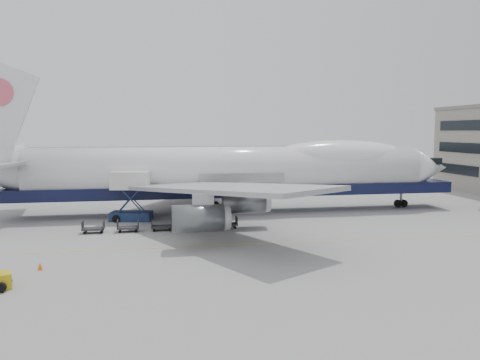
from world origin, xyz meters
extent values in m
plane|color=gray|center=(0.00, 0.00, 0.00)|extent=(260.00, 260.00, 0.00)
cube|color=gold|center=(0.00, -6.00, 0.01)|extent=(60.00, 0.15, 0.01)
cube|color=slate|center=(-10.00, 70.00, 3.50)|extent=(110.00, 8.00, 7.00)
cylinder|color=white|center=(0.00, 12.00, 5.70)|extent=(52.00, 6.40, 6.40)
cube|color=black|center=(1.00, 12.00, 3.14)|extent=(60.00, 5.76, 1.50)
cone|color=white|center=(29.00, 12.00, 5.70)|extent=(6.00, 6.40, 6.40)
ellipsoid|color=white|center=(15.60, 12.00, 7.46)|extent=(20.67, 5.78, 4.56)
cube|color=#9EA0A3|center=(-3.00, -2.28, 5.10)|extent=(20.35, 26.74, 2.26)
cube|color=#9EA0A3|center=(-3.00, 26.28, 5.10)|extent=(20.35, 26.74, 2.26)
cylinder|color=#595B60|center=(-6.00, 31.00, 2.90)|extent=(4.80, 2.60, 2.60)
cylinder|color=#595B60|center=(0.00, 22.00, 2.90)|extent=(4.80, 2.60, 2.60)
cylinder|color=#595B60|center=(0.00, 2.00, 2.90)|extent=(4.80, 2.60, 2.60)
cylinder|color=#595B60|center=(-6.00, -7.00, 2.90)|extent=(4.80, 2.60, 2.60)
cylinder|color=slate|center=(25.00, 12.00, 1.25)|extent=(0.36, 0.36, 2.50)
cylinder|color=black|center=(25.00, 12.00, 0.55)|extent=(1.10, 0.45, 1.10)
cylinder|color=slate|center=(-3.00, 9.00, 1.25)|extent=(0.36, 0.36, 2.50)
cylinder|color=black|center=(-3.00, 9.00, 0.55)|extent=(1.10, 0.45, 1.10)
cylinder|color=slate|center=(-3.00, 15.00, 1.25)|extent=(0.36, 0.36, 2.50)
cylinder|color=black|center=(-3.00, 15.00, 0.55)|extent=(1.10, 0.45, 1.10)
cube|color=navy|center=(-12.94, 8.40, 0.54)|extent=(5.31, 3.31, 1.09)
cube|color=silver|center=(-12.94, 8.40, 5.00)|extent=(4.97, 3.42, 2.17)
cube|color=navy|center=(-12.94, 7.31, 2.80)|extent=(3.48, 0.82, 3.90)
cube|color=navy|center=(-12.94, 9.49, 2.80)|extent=(3.48, 0.82, 3.90)
cube|color=slate|center=(-12.94, 9.98, 5.00)|extent=(2.56, 1.63, 0.15)
cylinder|color=black|center=(-14.72, 7.41, 0.44)|extent=(0.89, 0.35, 0.89)
cylinder|color=black|center=(-14.72, 9.39, 0.44)|extent=(0.89, 0.35, 0.89)
cylinder|color=black|center=(-11.16, 7.41, 0.44)|extent=(0.89, 0.35, 0.89)
cylinder|color=black|center=(-11.16, 9.39, 0.44)|extent=(0.89, 0.35, 0.89)
cylinder|color=black|center=(-20.31, -16.64, 0.35)|extent=(0.70, 0.30, 0.70)
cylinder|color=black|center=(-20.31, -15.34, 0.35)|extent=(0.70, 0.30, 0.70)
cone|color=orange|center=(-18.97, -11.52, 0.30)|extent=(0.39, 0.39, 0.61)
cube|color=orange|center=(-18.97, -11.52, 0.02)|extent=(0.41, 0.41, 0.03)
cube|color=#2D2D30|center=(-16.61, 1.81, 0.45)|extent=(2.30, 1.35, 0.18)
cube|color=#2D2D30|center=(-17.71, 1.81, 0.85)|extent=(0.08, 1.35, 0.90)
cube|color=#2D2D30|center=(-15.51, 1.81, 0.85)|extent=(0.08, 1.35, 0.90)
cylinder|color=black|center=(-17.46, 1.26, 0.15)|extent=(0.30, 0.12, 0.30)
cylinder|color=black|center=(-17.46, 2.36, 0.15)|extent=(0.30, 0.12, 0.30)
cylinder|color=black|center=(-15.76, 1.26, 0.15)|extent=(0.30, 0.12, 0.30)
cylinder|color=black|center=(-15.76, 2.36, 0.15)|extent=(0.30, 0.12, 0.30)
cube|color=#2D2D30|center=(-12.95, 1.81, 0.45)|extent=(2.30, 1.35, 0.18)
cube|color=#2D2D30|center=(-14.05, 1.81, 0.85)|extent=(0.08, 1.35, 0.90)
cube|color=#2D2D30|center=(-11.85, 1.81, 0.85)|extent=(0.08, 1.35, 0.90)
cylinder|color=black|center=(-13.80, 1.26, 0.15)|extent=(0.30, 0.12, 0.30)
cylinder|color=black|center=(-13.80, 2.36, 0.15)|extent=(0.30, 0.12, 0.30)
cylinder|color=black|center=(-12.10, 1.26, 0.15)|extent=(0.30, 0.12, 0.30)
cylinder|color=black|center=(-12.10, 2.36, 0.15)|extent=(0.30, 0.12, 0.30)
cube|color=#2D2D30|center=(-9.29, 1.81, 0.45)|extent=(2.30, 1.35, 0.18)
cube|color=#2D2D30|center=(-10.39, 1.81, 0.85)|extent=(0.08, 1.35, 0.90)
cube|color=#2D2D30|center=(-8.19, 1.81, 0.85)|extent=(0.08, 1.35, 0.90)
cylinder|color=black|center=(-10.14, 1.26, 0.15)|extent=(0.30, 0.12, 0.30)
cylinder|color=black|center=(-10.14, 2.36, 0.15)|extent=(0.30, 0.12, 0.30)
cylinder|color=black|center=(-8.44, 1.26, 0.15)|extent=(0.30, 0.12, 0.30)
cylinder|color=black|center=(-8.44, 2.36, 0.15)|extent=(0.30, 0.12, 0.30)
cube|color=#2D2D30|center=(-5.63, 1.81, 0.45)|extent=(2.30, 1.35, 0.18)
cube|color=#2D2D30|center=(-6.73, 1.81, 0.85)|extent=(0.08, 1.35, 0.90)
cube|color=#2D2D30|center=(-4.53, 1.81, 0.85)|extent=(0.08, 1.35, 0.90)
cylinder|color=black|center=(-6.48, 1.26, 0.15)|extent=(0.30, 0.12, 0.30)
cylinder|color=black|center=(-6.48, 2.36, 0.15)|extent=(0.30, 0.12, 0.30)
cylinder|color=black|center=(-4.78, 1.26, 0.15)|extent=(0.30, 0.12, 0.30)
cylinder|color=black|center=(-4.78, 2.36, 0.15)|extent=(0.30, 0.12, 0.30)
cube|color=#2D2D30|center=(-1.97, 1.81, 0.45)|extent=(2.30, 1.35, 0.18)
cube|color=#2D2D30|center=(-3.07, 1.81, 0.85)|extent=(0.08, 1.35, 0.90)
cube|color=#2D2D30|center=(-0.87, 1.81, 0.85)|extent=(0.08, 1.35, 0.90)
cylinder|color=black|center=(-2.82, 1.26, 0.15)|extent=(0.30, 0.12, 0.30)
cylinder|color=black|center=(-2.82, 2.36, 0.15)|extent=(0.30, 0.12, 0.30)
cylinder|color=black|center=(-1.12, 1.26, 0.15)|extent=(0.30, 0.12, 0.30)
cylinder|color=black|center=(-1.12, 2.36, 0.15)|extent=(0.30, 0.12, 0.30)
camera|label=1|loc=(-9.54, -49.96, 11.01)|focal=35.00mm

